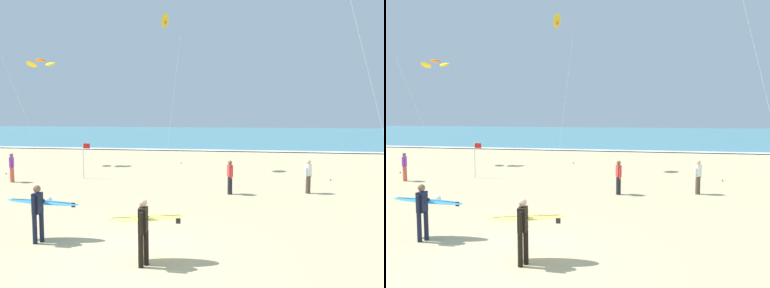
{
  "view_description": "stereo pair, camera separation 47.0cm",
  "coord_description": "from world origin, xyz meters",
  "views": [
    {
      "loc": [
        2.9,
        -9.13,
        3.79
      ],
      "look_at": [
        0.69,
        4.67,
        2.64
      ],
      "focal_mm": 35.3,
      "sensor_mm": 36.0,
      "label": 1
    },
    {
      "loc": [
        3.36,
        -9.05,
        3.79
      ],
      "look_at": [
        0.69,
        4.67,
        2.64
      ],
      "focal_mm": 35.3,
      "sensor_mm": 36.0,
      "label": 2
    }
  ],
  "objects": [
    {
      "name": "ground_plane",
      "position": [
        0.0,
        0.0,
        0.0
      ],
      "size": [
        160.0,
        160.0,
        0.0
      ],
      "primitive_type": "plane",
      "color": "tan"
    },
    {
      "name": "bystander_red_top",
      "position": [
        1.91,
        8.31,
        0.81
      ],
      "size": [
        0.29,
        0.47,
        1.59
      ],
      "color": "black",
      "rests_on": "ground"
    },
    {
      "name": "kite_delta_golden_mid",
      "position": [
        -2.92,
        15.77,
        9.8
      ],
      "size": [
        0.92,
        3.11,
        10.36
      ],
      "color": "yellow",
      "rests_on": "ground"
    },
    {
      "name": "beach_ball",
      "position": [
        -5.52,
        5.32,
        0.14
      ],
      "size": [
        0.28,
        0.28,
        0.28
      ],
      "primitive_type": "sphere",
      "color": "white",
      "rests_on": "ground"
    },
    {
      "name": "ocean_water",
      "position": [
        0.0,
        57.84,
        0.04
      ],
      "size": [
        160.0,
        60.0,
        0.08
      ],
      "primitive_type": "cube",
      "color": "teal",
      "rests_on": "ground"
    },
    {
      "name": "shoreline_foam",
      "position": [
        0.0,
        28.14,
        0.09
      ],
      "size": [
        160.0,
        1.18,
        0.01
      ],
      "primitive_type": "cube",
      "color": "white",
      "rests_on": "ocean_water"
    },
    {
      "name": "surfer_trailing",
      "position": [
        0.26,
        -0.2,
        1.04
      ],
      "size": [
        2.04,
        1.03,
        1.71
      ],
      "color": "black",
      "rests_on": "ground"
    },
    {
      "name": "bystander_purple_top",
      "position": [
        -10.09,
        9.52,
        0.81
      ],
      "size": [
        0.28,
        0.47,
        1.59
      ],
      "color": "#D8593F",
      "rests_on": "ground"
    },
    {
      "name": "lifeguard_flag",
      "position": [
        -6.66,
        11.23,
        1.27
      ],
      "size": [
        0.45,
        0.05,
        2.1
      ],
      "color": "silver",
      "rests_on": "ground"
    },
    {
      "name": "bystander_white_top",
      "position": [
        5.54,
        9.08,
        0.81
      ],
      "size": [
        0.35,
        0.4,
        1.59
      ],
      "color": "#4C3D2D",
      "rests_on": "ground"
    },
    {
      "name": "surfer_lead",
      "position": [
        -3.25,
        0.95,
        1.04
      ],
      "size": [
        2.24,
        0.98,
        1.71
      ],
      "color": "black",
      "rests_on": "ground"
    },
    {
      "name": "kite_arc_amber_near",
      "position": [
        -12.22,
        16.37,
        7.37
      ],
      "size": [
        2.14,
        5.06,
        7.67
      ],
      "color": "yellow",
      "rests_on": "ground"
    }
  ]
}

